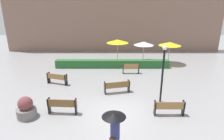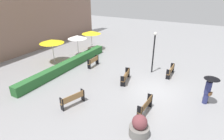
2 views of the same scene
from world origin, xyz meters
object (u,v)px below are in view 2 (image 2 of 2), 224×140
(pedestrian_with_umbrella, at_px, (209,86))
(planter_pot, at_px, (139,127))
(bench_far_left, at_px, (73,99))
(patio_umbrella_white, at_px, (77,37))
(bench_near_right, at_px, (171,70))
(patio_umbrella_yellow, at_px, (52,41))
(lamp_post, at_px, (154,48))
(bench_mid_center, at_px, (126,76))
(patio_umbrella_yellow_far, at_px, (91,32))
(bench_near_left, at_px, (146,105))
(bench_back_row, at_px, (93,61))

(pedestrian_with_umbrella, height_order, planter_pot, pedestrian_with_umbrella)
(bench_far_left, xyz_separation_m, patio_umbrella_white, (7.54, 5.51, 1.65))
(bench_near_right, relative_size, patio_umbrella_yellow, 0.71)
(pedestrian_with_umbrella, relative_size, lamp_post, 0.55)
(bench_mid_center, height_order, lamp_post, lamp_post)
(lamp_post, bearing_deg, patio_umbrella_yellow_far, 71.35)
(planter_pot, bearing_deg, bench_far_left, 85.12)
(bench_near_right, distance_m, patio_umbrella_yellow_far, 10.55)
(bench_near_right, xyz_separation_m, patio_umbrella_yellow_far, (2.75, 10.05, 1.60))
(bench_near_right, distance_m, patio_umbrella_yellow, 11.43)
(pedestrian_with_umbrella, bearing_deg, patio_umbrella_yellow, 87.99)
(bench_mid_center, xyz_separation_m, planter_pot, (-5.05, -3.10, 0.02))
(lamp_post, xyz_separation_m, patio_umbrella_yellow, (-2.50, 9.37, -0.04))
(patio_umbrella_yellow_far, bearing_deg, bench_far_left, -151.49)
(bench_far_left, height_order, lamp_post, lamp_post)
(bench_near_right, height_order, patio_umbrella_yellow_far, patio_umbrella_yellow_far)
(pedestrian_with_umbrella, distance_m, lamp_post, 5.59)
(bench_near_left, bearing_deg, patio_umbrella_white, 58.39)
(bench_mid_center, bearing_deg, bench_back_row, 71.60)
(bench_far_left, height_order, planter_pot, planter_pot)
(bench_back_row, xyz_separation_m, bench_far_left, (-5.99, -2.47, -0.03))
(bench_near_left, bearing_deg, bench_far_left, 108.90)
(bench_near_left, relative_size, lamp_post, 0.46)
(bench_near_left, bearing_deg, bench_near_right, -1.52)
(lamp_post, bearing_deg, bench_near_right, -86.76)
(bench_mid_center, height_order, patio_umbrella_yellow_far, patio_umbrella_yellow_far)
(bench_near_left, xyz_separation_m, patio_umbrella_white, (6.06, 9.85, 1.61))
(lamp_post, relative_size, patio_umbrella_white, 1.56)
(patio_umbrella_yellow_far, bearing_deg, patio_umbrella_white, -178.94)
(lamp_post, relative_size, patio_umbrella_yellow_far, 1.59)
(bench_near_left, distance_m, patio_umbrella_yellow_far, 13.30)
(bench_back_row, bearing_deg, bench_near_left, -123.49)
(patio_umbrella_yellow, bearing_deg, lamp_post, -75.06)
(bench_mid_center, height_order, patio_umbrella_white, patio_umbrella_white)
(bench_near_right, bearing_deg, bench_mid_center, 134.04)
(bench_far_left, height_order, patio_umbrella_white, patio_umbrella_white)
(lamp_post, height_order, patio_umbrella_yellow_far, lamp_post)
(bench_near_right, relative_size, pedestrian_with_umbrella, 0.86)
(bench_near_left, distance_m, planter_pot, 1.91)
(patio_umbrella_yellow, bearing_deg, patio_umbrella_white, -20.46)
(bench_near_left, relative_size, patio_umbrella_white, 0.71)
(bench_mid_center, relative_size, bench_far_left, 1.10)
(bench_mid_center, bearing_deg, patio_umbrella_white, 67.74)
(bench_mid_center, distance_m, bench_far_left, 4.91)
(bench_far_left, bearing_deg, bench_back_row, 22.43)
(bench_near_left, height_order, planter_pot, planter_pot)
(lamp_post, bearing_deg, patio_umbrella_white, 88.92)
(patio_umbrella_white, bearing_deg, bench_back_row, -117.09)
(bench_mid_center, height_order, patio_umbrella_yellow, patio_umbrella_yellow)
(bench_mid_center, xyz_separation_m, patio_umbrella_yellow, (0.24, 8.07, 1.71))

